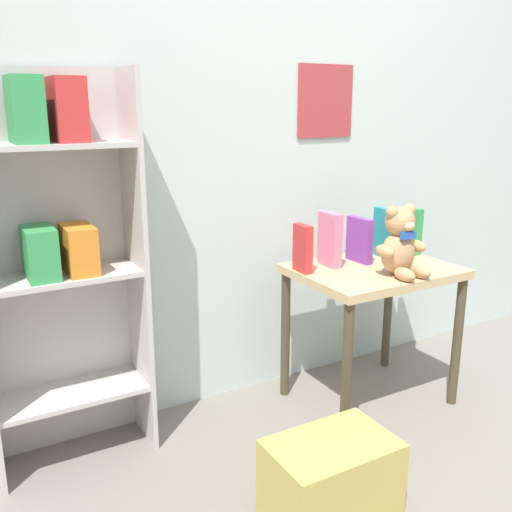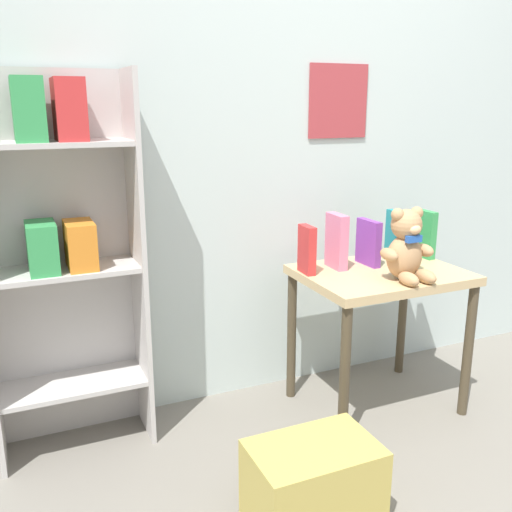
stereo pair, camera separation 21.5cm
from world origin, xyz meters
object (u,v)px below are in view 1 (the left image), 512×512
Objects in this scene: teddy_bear at (400,243)px; book_standing_purple at (359,240)px; book_standing_red at (303,248)px; bookshelf_side at (57,247)px; book_standing_pink at (330,239)px; storage_bin at (331,481)px; book_standing_green at (411,231)px; display_table at (373,288)px; book_standing_teal at (385,233)px.

book_standing_purple is (-0.01, 0.23, -0.03)m from teddy_bear.
bookshelf_side is at bearing 173.21° from book_standing_red.
book_standing_pink is 0.58× the size of storage_bin.
book_standing_green reaches higher than storage_bin.
display_table is (1.22, -0.25, -0.28)m from bookshelf_side.
teddy_bear is 0.39m from book_standing_red.
book_standing_purple is at bearing -6.76° from bookshelf_side.
book_standing_teal is at bearing 1.06° from book_standing_purple.
book_standing_green reaches higher than display_table.
book_standing_green is at bearing 2.93° from book_standing_red.
book_standing_purple is at bearing 3.53° from book_standing_red.
storage_bin is at bearing -147.09° from book_standing_green.
teddy_bear is 1.34× the size of book_standing_green.
book_standing_red is at bearing 63.95° from storage_bin.
book_standing_pink is at bearing 173.20° from book_standing_purple.
book_standing_red reaches higher than display_table.
book_standing_purple is at bearing 90.00° from display_table.
book_standing_red is at bearing 178.23° from book_standing_green.
bookshelf_side reaches higher than display_table.
book_standing_red is 0.93× the size of book_standing_green.
book_standing_red is at bearing 179.32° from book_standing_purple.
book_standing_purple reaches higher than display_table.
book_standing_green is at bearing -5.47° from bookshelf_side.
book_standing_purple is 0.15m from book_standing_teal.
book_standing_green is (0.30, 0.10, 0.20)m from display_table.
teddy_bear is 0.24m from book_standing_purple.
bookshelf_side is 1.28m from display_table.
bookshelf_side reaches higher than book_standing_purple.
book_standing_green is at bearing 0.23° from book_standing_pink.
book_standing_red is 0.50× the size of storage_bin.
book_standing_teal is 1.15m from storage_bin.
book_standing_red is at bearing 162.22° from display_table.
teddy_bear is at bearing -143.10° from book_standing_green.
book_standing_pink is at bearing 175.99° from book_standing_green.
book_standing_green reaches higher than book_standing_red.
teddy_bear reaches higher than book_standing_pink.
book_standing_purple is 0.92× the size of book_standing_green.
display_table is 0.37m from book_standing_green.
teddy_bear reaches higher than book_standing_teal.
book_standing_purple is at bearing 93.48° from teddy_bear.
book_standing_green is (0.45, -0.01, -0.01)m from book_standing_pink.
teddy_bear is (0.01, -0.13, 0.22)m from display_table.
teddy_bear is 0.28m from book_standing_teal.
book_standing_pink reaches higher than book_standing_red.
book_standing_purple is at bearing 46.41° from storage_bin.
book_standing_teal is (0.45, 0.01, 0.01)m from book_standing_red.
book_standing_green is at bearing 39.14° from teddy_bear.
book_standing_purple is at bearing -175.34° from book_standing_teal.
bookshelf_side is at bearing 172.29° from book_standing_green.
book_standing_red is 0.45m from book_standing_teal.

